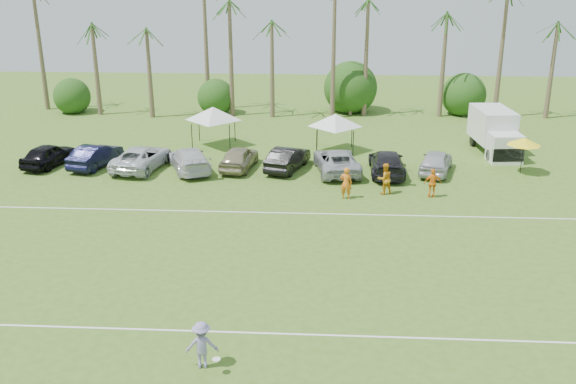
{
  "coord_description": "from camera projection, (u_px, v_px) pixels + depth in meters",
  "views": [
    {
      "loc": [
        3.68,
        -18.24,
        12.77
      ],
      "look_at": [
        1.89,
        12.92,
        1.6
      ],
      "focal_mm": 40.0,
      "sensor_mm": 36.0,
      "label": 1
    }
  ],
  "objects": [
    {
      "name": "palm_tree_0",
      "position": [
        32.0,
        27.0,
        56.04
      ],
      "size": [
        2.4,
        2.4,
        8.9
      ],
      "color": "brown",
      "rests_on": "ground"
    },
    {
      "name": "palm_tree_1",
      "position": [
        87.0,
        17.0,
        55.47
      ],
      "size": [
        2.4,
        2.4,
        9.9
      ],
      "color": "brown",
      "rests_on": "ground"
    },
    {
      "name": "parked_car_5",
      "position": [
        288.0,
        158.0,
        41.81
      ],
      "size": [
        2.93,
        4.86,
        1.51
      ],
      "primitive_type": "imported",
      "rotation": [
        0.0,
        0.0,
        2.83
      ],
      "color": "black",
      "rests_on": "ground"
    },
    {
      "name": "bush_tree_1",
      "position": [
        218.0,
        92.0,
        58.03
      ],
      "size": [
        4.0,
        4.0,
        4.0
      ],
      "color": "brown",
      "rests_on": "ground"
    },
    {
      "name": "field_lines",
      "position": [
        240.0,
        260.0,
        29.17
      ],
      "size": [
        80.0,
        12.1,
        0.01
      ],
      "color": "white",
      "rests_on": "ground"
    },
    {
      "name": "palm_tree_9",
      "position": [
        497.0,
        19.0,
        53.58
      ],
      "size": [
        2.4,
        2.4,
        9.9
      ],
      "color": "brown",
      "rests_on": "ground"
    },
    {
      "name": "parked_car_3",
      "position": [
        189.0,
        159.0,
        41.61
      ],
      "size": [
        3.97,
        5.62,
        1.51
      ],
      "primitive_type": "imported",
      "rotation": [
        0.0,
        0.0,
        3.54
      ],
      "color": "silver",
      "rests_on": "ground"
    },
    {
      "name": "sideline_player_b",
      "position": [
        385.0,
        179.0,
        37.33
      ],
      "size": [
        1.1,
        0.99,
        1.86
      ],
      "primitive_type": "imported",
      "rotation": [
        0.0,
        0.0,
        3.53
      ],
      "color": "orange",
      "rests_on": "ground"
    },
    {
      "name": "palm_tree_8",
      "position": [
        436.0,
        29.0,
        54.15
      ],
      "size": [
        2.4,
        2.4,
        8.9
      ],
      "color": "brown",
      "rests_on": "ground"
    },
    {
      "name": "parked_car_2",
      "position": [
        142.0,
        158.0,
        41.97
      ],
      "size": [
        3.37,
        5.78,
        1.51
      ],
      "primitive_type": "imported",
      "rotation": [
        0.0,
        0.0,
        2.98
      ],
      "color": "silver",
      "rests_on": "ground"
    },
    {
      "name": "palm_tree_10",
      "position": [
        560.0,
        9.0,
        53.02
      ],
      "size": [
        2.4,
        2.4,
        10.9
      ],
      "color": "brown",
      "rests_on": "ground"
    },
    {
      "name": "parked_car_1",
      "position": [
        95.0,
        156.0,
        42.42
      ],
      "size": [
        2.62,
        4.83,
        1.51
      ],
      "primitive_type": "imported",
      "rotation": [
        0.0,
        0.0,
        2.91
      ],
      "color": "black",
      "rests_on": "ground"
    },
    {
      "name": "bush_tree_2",
      "position": [
        350.0,
        93.0,
        57.38
      ],
      "size": [
        4.0,
        4.0,
        4.0
      ],
      "color": "brown",
      "rests_on": "ground"
    },
    {
      "name": "palm_tree_6",
      "position": [
        330.0,
        8.0,
        54.05
      ],
      "size": [
        2.4,
        2.4,
        10.9
      ],
      "color": "brown",
      "rests_on": "ground"
    },
    {
      "name": "parked_car_6",
      "position": [
        337.0,
        161.0,
        41.25
      ],
      "size": [
        3.28,
        5.75,
        1.51
      ],
      "primitive_type": "imported",
      "rotation": [
        0.0,
        0.0,
        3.29
      ],
      "color": "#A9ABAF",
      "rests_on": "ground"
    },
    {
      "name": "sideline_player_c",
      "position": [
        433.0,
        183.0,
        36.8
      ],
      "size": [
        1.03,
        0.48,
        1.71
      ],
      "primitive_type": "imported",
      "rotation": [
        0.0,
        0.0,
        3.2
      ],
      "color": "orange",
      "rests_on": "ground"
    },
    {
      "name": "bush_tree_0",
      "position": [
        77.0,
        90.0,
        58.73
      ],
      "size": [
        4.0,
        4.0,
        4.0
      ],
      "color": "brown",
      "rests_on": "ground"
    },
    {
      "name": "market_umbrella",
      "position": [
        524.0,
        141.0,
        40.56
      ],
      "size": [
        2.13,
        2.13,
        2.37
      ],
      "color": "black",
      "rests_on": "ground"
    },
    {
      "name": "parked_car_7",
      "position": [
        387.0,
        163.0,
        40.92
      ],
      "size": [
        2.15,
        5.22,
        1.51
      ],
      "primitive_type": "imported",
      "rotation": [
        0.0,
        0.0,
        3.14
      ],
      "color": "black",
      "rests_on": "ground"
    },
    {
      "name": "parked_car_0",
      "position": [
        48.0,
        155.0,
        42.59
      ],
      "size": [
        2.7,
        4.72,
        1.51
      ],
      "primitive_type": "imported",
      "rotation": [
        0.0,
        0.0,
        2.92
      ],
      "color": "black",
      "rests_on": "ground"
    },
    {
      "name": "ground",
      "position": [
        210.0,
        364.0,
        21.65
      ],
      "size": [
        120.0,
        120.0,
        0.0
      ],
      "primitive_type": "plane",
      "color": "#42651E",
      "rests_on": "ground"
    },
    {
      "name": "frisbee_player",
      "position": [
        202.0,
        345.0,
        21.23
      ],
      "size": [
        1.25,
        0.9,
        1.68
      ],
      "rotation": [
        0.0,
        0.0,
        3.26
      ],
      "color": "#897EB3",
      "rests_on": "ground"
    },
    {
      "name": "bush_tree_3",
      "position": [
        463.0,
        94.0,
        56.84
      ],
      "size": [
        4.0,
        4.0,
        4.0
      ],
      "color": "brown",
      "rests_on": "ground"
    },
    {
      "name": "box_truck",
      "position": [
        495.0,
        131.0,
        45.19
      ],
      "size": [
        2.68,
        6.03,
        3.03
      ],
      "rotation": [
        0.0,
        0.0,
        0.08
      ],
      "color": "silver",
      "rests_on": "ground"
    },
    {
      "name": "canopy_tent_right",
      "position": [
        335.0,
        114.0,
        45.19
      ],
      "size": [
        3.94,
        3.94,
        3.19
      ],
      "color": "black",
      "rests_on": "ground"
    },
    {
      "name": "palm_tree_2",
      "position": [
        143.0,
        7.0,
        54.91
      ],
      "size": [
        2.4,
        2.4,
        10.9
      ],
      "color": "brown",
      "rests_on": "ground"
    },
    {
      "name": "sideline_player_a",
      "position": [
        346.0,
        183.0,
        36.56
      ],
      "size": [
        0.74,
        0.54,
        1.87
      ],
      "primitive_type": "imported",
      "rotation": [
        0.0,
        0.0,
        2.99
      ],
      "color": "orange",
      "rests_on": "ground"
    },
    {
      "name": "palm_tree_5",
      "position": [
        283.0,
        18.0,
        54.56
      ],
      "size": [
        2.4,
        2.4,
        9.9
      ],
      "color": "brown",
      "rests_on": "ground"
    },
    {
      "name": "palm_tree_4",
      "position": [
        236.0,
        28.0,
        55.07
      ],
      "size": [
        2.4,
        2.4,
        8.9
      ],
      "color": "brown",
      "rests_on": "ground"
    },
    {
      "name": "parked_car_8",
      "position": [
        436.0,
        161.0,
        41.16
      ],
      "size": [
        2.98,
        4.76,
        1.51
      ],
      "primitive_type": "imported",
      "rotation": [
        0.0,
        0.0,
        2.85
      ],
      "color": "#BCBCC0",
      "rests_on": "ground"
    },
    {
      "name": "canopy_tent_left",
      "position": [
        213.0,
        107.0,
        46.5
      ],
      "size": [
        4.21,
        4.21,
        3.41
      ],
      "color": "black",
      "rests_on": "ground"
    },
    {
      "name": "parked_car_4",
      "position": [
        239.0,
        158.0,
        41.97
      ],
      "size": [
        2.43,
        4.66,
        1.51
      ],
      "primitive_type": "imported",
      "rotation": [
        0.0,
        0.0,
        2.99
      ],
      "color": "gray",
      "rests_on": "ground"
    }
  ]
}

